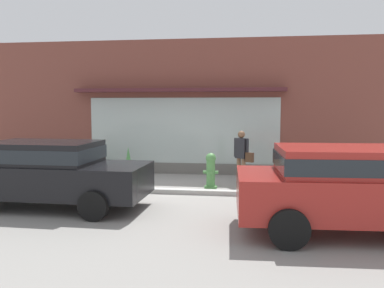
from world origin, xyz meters
name	(u,v)px	position (x,y,z in m)	size (l,w,h in m)	color
ground_plane	(160,191)	(0.00, 0.00, 0.00)	(60.00, 60.00, 0.00)	gray
curb_strip	(159,191)	(0.00, -0.20, 0.06)	(14.00, 0.24, 0.12)	#B2B2AD
storefront	(180,108)	(0.00, 3.18, 2.22)	(14.00, 0.81, 4.54)	brown
fire_hydrant	(211,170)	(1.31, 0.63, 0.51)	(0.42, 0.40, 1.00)	#4C8C47
pedestrian_with_handbag	(242,154)	(2.16, 1.28, 0.92)	(0.59, 0.46, 1.58)	brown
parked_car_red	(352,184)	(4.20, -3.08, 0.91)	(4.32, 2.21, 1.57)	maroon
parked_car_black	(49,170)	(-2.11, -2.04, 0.86)	(4.33, 2.00, 1.51)	black
potted_plant_by_entrance	(282,170)	(3.41, 2.56, 0.25)	(0.39, 0.39, 0.53)	#33473D
potted_plant_window_left	(93,165)	(-2.73, 2.11, 0.35)	(0.53, 0.53, 0.68)	#9E6042
potted_plant_window_center	(128,162)	(-1.57, 2.26, 0.47)	(0.28, 0.28, 0.97)	#4C4C51
potted_plant_near_hydrant	(39,162)	(-4.66, 2.17, 0.41)	(0.25, 0.25, 0.85)	#4C4C51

